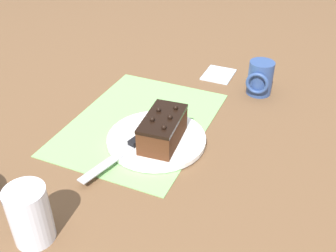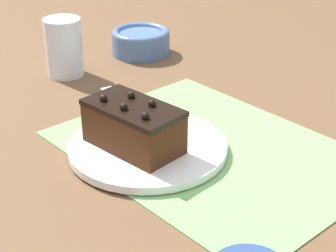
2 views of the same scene
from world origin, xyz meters
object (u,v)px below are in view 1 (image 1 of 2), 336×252
Objects in this scene: serving_knife at (130,146)px; coffee_mug at (260,78)px; drinking_glass at (30,215)px; cake_plate at (157,139)px; chocolate_cake at (163,129)px.

coffee_mug is (-0.40, 0.21, 0.03)m from serving_knife.
coffee_mug is (-0.69, 0.25, -0.01)m from drinking_glass.
cake_plate is 0.08m from serving_knife.
coffee_mug is at bearing -103.08° from serving_knife.
drinking_glass is at bearing -12.90° from cake_plate.
drinking_glass is (0.35, -0.08, 0.05)m from cake_plate.
serving_knife reaches higher than cake_plate.
cake_plate is 2.08× the size of drinking_glass.
coffee_mug is (-0.34, 0.17, 0.04)m from cake_plate.
chocolate_cake is at bearing 163.65° from drinking_glass.
coffee_mug reaches higher than chocolate_cake.
serving_knife is at bearing -46.87° from chocolate_cake.
serving_knife is (0.06, -0.04, 0.01)m from cake_plate.
cake_plate is 0.05m from chocolate_cake.
chocolate_cake reaches higher than serving_knife.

